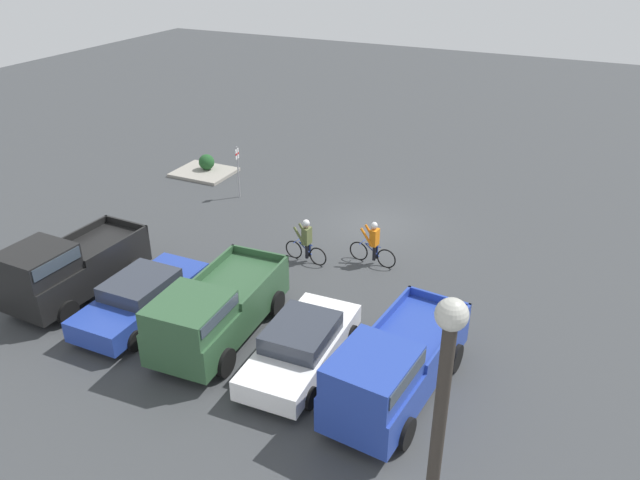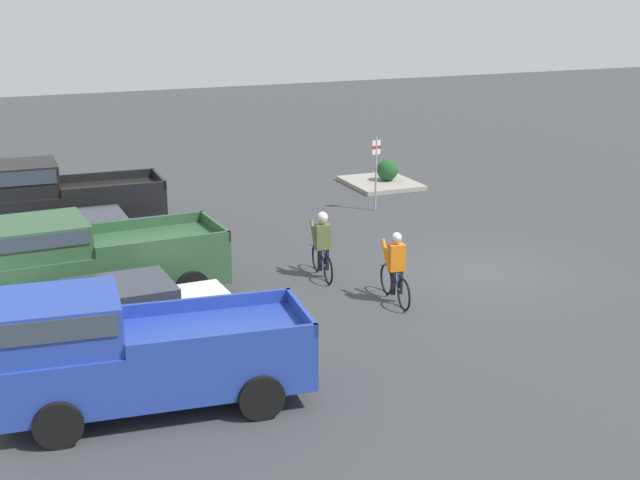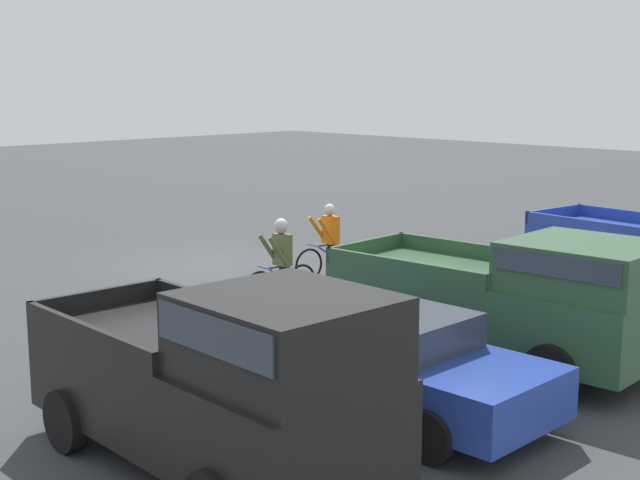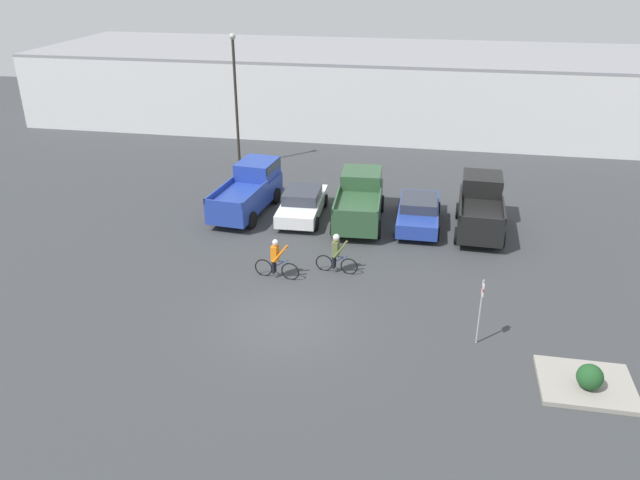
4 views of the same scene
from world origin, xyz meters
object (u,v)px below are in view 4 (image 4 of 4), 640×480
(pickup_truck_2, at_px, (481,205))
(cyclist_0, at_px, (336,253))
(lamppost, at_px, (236,92))
(pickup_truck_1, at_px, (360,198))
(cyclist_1, at_px, (276,259))
(shrub, at_px, (590,377))
(fire_lane_sign, at_px, (481,306))
(pickup_truck_0, at_px, (249,188))
(sedan_0, at_px, (302,203))
(sedan_1, at_px, (418,211))

(pickup_truck_2, xyz_separation_m, cyclist_0, (-5.84, -5.54, -0.30))
(cyclist_0, xyz_separation_m, lamppost, (-7.97, 12.43, 3.57))
(pickup_truck_1, relative_size, cyclist_1, 2.81)
(cyclist_0, bearing_deg, shrub, -35.38)
(pickup_truck_1, relative_size, cyclist_0, 2.98)
(cyclist_1, bearing_deg, fire_lane_sign, -22.58)
(pickup_truck_0, bearing_deg, lamppost, 111.74)
(pickup_truck_2, bearing_deg, fire_lane_sign, -92.59)
(cyclist_0, distance_m, cyclist_1, 2.43)
(sedan_0, relative_size, fire_lane_sign, 1.97)
(cyclist_0, xyz_separation_m, shrub, (8.53, -6.06, -0.33))
(sedan_1, height_order, lamppost, lamppost)
(pickup_truck_2, bearing_deg, shrub, -76.94)
(lamppost, distance_m, shrub, 25.08)
(sedan_1, relative_size, cyclist_0, 2.69)
(pickup_truck_2, relative_size, fire_lane_sign, 2.05)
(cyclist_0, bearing_deg, fire_lane_sign, -37.02)
(sedan_1, bearing_deg, pickup_truck_0, 177.13)
(pickup_truck_1, xyz_separation_m, fire_lane_sign, (5.20, -9.61, 0.33))
(fire_lane_sign, bearing_deg, cyclist_1, 157.42)
(pickup_truck_0, distance_m, shrub, 18.25)
(lamppost, bearing_deg, cyclist_1, -66.79)
(sedan_1, distance_m, shrub, 12.70)
(fire_lane_sign, relative_size, lamppost, 0.31)
(shrub, bearing_deg, lamppost, 131.75)
(sedan_1, bearing_deg, cyclist_1, -130.08)
(pickup_truck_0, relative_size, fire_lane_sign, 2.32)
(sedan_0, height_order, fire_lane_sign, fire_lane_sign)
(pickup_truck_1, bearing_deg, pickup_truck_2, 0.03)
(pickup_truck_1, bearing_deg, cyclist_0, -92.13)
(sedan_0, relative_size, sedan_1, 0.99)
(sedan_1, xyz_separation_m, cyclist_0, (-3.03, -5.39, 0.16))
(pickup_truck_2, height_order, lamppost, lamppost)
(sedan_1, distance_m, fire_lane_sign, 9.79)
(pickup_truck_1, height_order, cyclist_1, pickup_truck_1)
(pickup_truck_2, distance_m, cyclist_1, 10.34)
(lamppost, bearing_deg, sedan_1, -32.63)
(sedan_1, xyz_separation_m, lamppost, (-11.00, 7.04, 3.73))
(sedan_0, relative_size, pickup_truck_1, 0.89)
(pickup_truck_1, distance_m, pickup_truck_2, 5.63)
(shrub, bearing_deg, cyclist_1, 154.40)
(pickup_truck_2, distance_m, lamppost, 15.77)
(sedan_0, distance_m, sedan_1, 5.60)
(cyclist_0, distance_m, shrub, 10.47)
(cyclist_1, height_order, shrub, cyclist_1)
(sedan_0, xyz_separation_m, pickup_truck_1, (2.78, 0.09, 0.41))
(pickup_truck_1, xyz_separation_m, cyclist_0, (-0.21, -5.54, -0.23))
(pickup_truck_0, relative_size, shrub, 7.17)
(pickup_truck_2, distance_m, fire_lane_sign, 9.63)
(pickup_truck_1, bearing_deg, shrub, -54.33)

